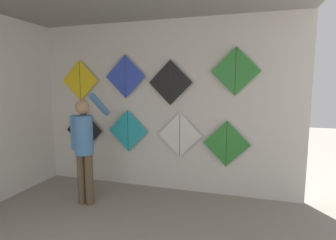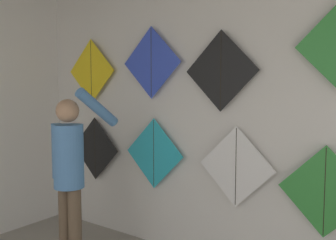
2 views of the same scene
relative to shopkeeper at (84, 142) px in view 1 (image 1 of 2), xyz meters
The scene contains 10 objects.
back_panel 1.26m from the shopkeeper, 51.54° to the left, with size 4.81×0.06×2.80m, color silver.
shopkeeper is the anchor object (origin of this frame).
kite_0 1.00m from the shopkeeper, 124.15° to the left, with size 0.73×0.01×0.73m.
kite_1 0.88m from the shopkeeper, 69.47° to the left, with size 0.73×0.01×0.73m.
kite_2 1.48m from the shopkeeper, 33.89° to the left, with size 0.73×0.01×0.73m.
kite_3 2.15m from the shopkeeper, 22.69° to the left, with size 0.73×0.01×0.73m.
kite_4 1.37m from the shopkeeper, 125.99° to the left, with size 0.73×0.01×0.73m.
kite_5 1.31m from the shopkeeper, 71.24° to the left, with size 0.73×0.01×0.73m.
kite_6 1.61m from the shopkeeper, 37.71° to the left, with size 0.73×0.01×0.73m.
kite_7 2.47m from the shopkeeper, 21.69° to the left, with size 0.73×0.01×0.73m.
Camera 1 is at (1.50, -0.03, 1.76)m, focal length 28.00 mm.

